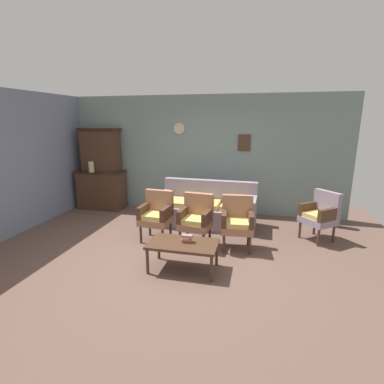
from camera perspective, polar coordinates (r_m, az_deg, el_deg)
ground_plane at (r=4.73m, az=-3.80°, el=-12.97°), size 7.68×7.68×0.00m
wall_back_with_decor at (r=6.82m, az=2.53°, el=7.32°), size 6.40×0.09×2.70m
side_cabinet at (r=7.51m, az=-17.31°, el=0.45°), size 1.16×0.55×0.93m
cabinet_upper_hutch at (r=7.42m, az=-17.55°, el=8.00°), size 0.99×0.38×1.03m
vase_on_cabinet at (r=7.33m, az=-19.19°, el=4.71°), size 0.14×0.14×0.26m
floral_couch at (r=6.06m, az=2.98°, el=-3.47°), size 2.03×0.87×0.90m
armchair_row_middle at (r=5.29m, az=-7.00°, el=-4.21°), size 0.55×0.52×0.90m
armchair_near_couch_end at (r=5.04m, az=0.82°, el=-5.04°), size 0.57×0.54×0.90m
armchair_near_cabinet at (r=4.97m, az=8.87°, el=-5.50°), size 0.57×0.54×0.90m
wingback_chair_by_fireplace at (r=5.73m, az=23.89°, el=-3.90°), size 0.71×0.71×0.90m
coffee_table at (r=4.26m, az=-1.79°, el=-10.50°), size 1.00×0.56×0.42m
book_stack_on_table at (r=4.25m, az=-1.05°, el=-9.05°), size 0.17×0.11×0.11m
floor_vase_by_wall at (r=6.62m, az=26.61°, el=-3.27°), size 0.18×0.18×0.69m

